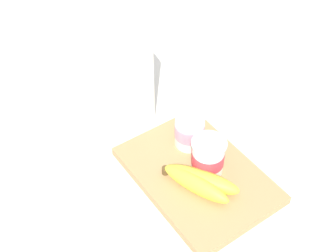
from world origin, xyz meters
name	(u,v)px	position (x,y,z in m)	size (l,w,h in m)	color
ground_plane	(197,178)	(0.00, 0.00, 0.00)	(2.40, 2.40, 0.00)	silver
cutting_board	(197,175)	(0.00, 0.00, 0.01)	(0.33, 0.23, 0.02)	tan
cereal_box	(126,57)	(-0.31, 0.02, 0.13)	(0.20, 0.06, 0.26)	white
yogurt_cup_front	(190,129)	(-0.08, 0.04, 0.06)	(0.07, 0.07, 0.09)	white
yogurt_cup_back	(208,157)	(0.01, 0.02, 0.06)	(0.07, 0.07, 0.08)	white
banana_bunch	(199,181)	(0.03, -0.02, 0.04)	(0.16, 0.12, 0.04)	yellow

